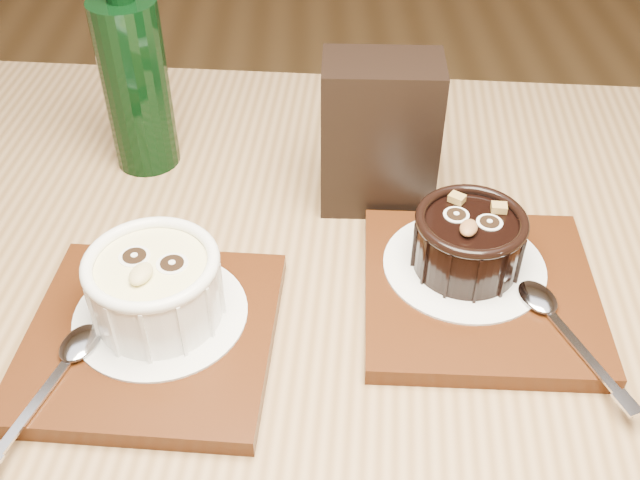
# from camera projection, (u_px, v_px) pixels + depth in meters

# --- Properties ---
(table) EXTENTS (1.28, 0.92, 0.75)m
(table) POSITION_uv_depth(u_px,v_px,m) (289.00, 402.00, 0.63)
(table) COLOR brown
(table) RESTS_ON ground
(tray_left) EXTENTS (0.20, 0.20, 0.01)m
(tray_left) POSITION_uv_depth(u_px,v_px,m) (151.00, 337.00, 0.55)
(tray_left) COLOR #451F0B
(tray_left) RESTS_ON table
(doily_left) EXTENTS (0.13, 0.13, 0.00)m
(doily_left) POSITION_uv_depth(u_px,v_px,m) (161.00, 314.00, 0.56)
(doily_left) COLOR white
(doily_left) RESTS_ON tray_left
(ramekin_white) EXTENTS (0.10, 0.10, 0.06)m
(ramekin_white) POSITION_uv_depth(u_px,v_px,m) (155.00, 284.00, 0.54)
(ramekin_white) COLOR white
(ramekin_white) RESTS_ON doily_left
(spoon_left) EXTENTS (0.07, 0.13, 0.01)m
(spoon_left) POSITION_uv_depth(u_px,v_px,m) (52.00, 380.00, 0.51)
(spoon_left) COLOR #B5B7BE
(spoon_left) RESTS_ON tray_left
(tray_right) EXTENTS (0.19, 0.19, 0.01)m
(tray_right) POSITION_uv_depth(u_px,v_px,m) (479.00, 292.00, 0.59)
(tray_right) COLOR #451F0B
(tray_right) RESTS_ON table
(doily_right) EXTENTS (0.13, 0.13, 0.00)m
(doily_right) POSITION_uv_depth(u_px,v_px,m) (464.00, 265.00, 0.60)
(doily_right) COLOR white
(doily_right) RESTS_ON tray_right
(ramekin_dark) EXTENTS (0.09, 0.09, 0.05)m
(ramekin_dark) POSITION_uv_depth(u_px,v_px,m) (469.00, 239.00, 0.58)
(ramekin_dark) COLOR black
(ramekin_dark) RESTS_ON doily_right
(spoon_right) EXTENTS (0.07, 0.13, 0.01)m
(spoon_right) POSITION_uv_depth(u_px,v_px,m) (565.00, 329.00, 0.54)
(spoon_right) COLOR #B5B7BE
(spoon_right) RESTS_ON tray_right
(condiment_stand) EXTENTS (0.10, 0.07, 0.14)m
(condiment_stand) POSITION_uv_depth(u_px,v_px,m) (380.00, 135.00, 0.65)
(condiment_stand) COLOR black
(condiment_stand) RESTS_ON table
(green_bottle) EXTENTS (0.06, 0.06, 0.23)m
(green_bottle) POSITION_uv_depth(u_px,v_px,m) (135.00, 79.00, 0.68)
(green_bottle) COLOR black
(green_bottle) RESTS_ON table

